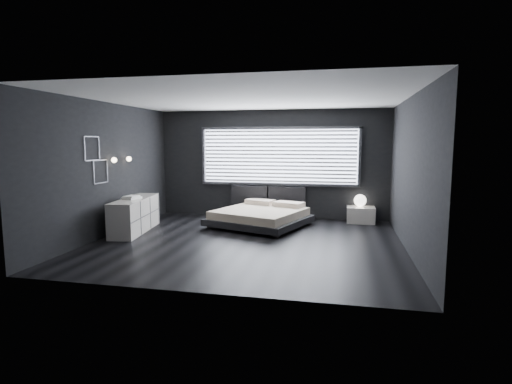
# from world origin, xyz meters

# --- Properties ---
(room) EXTENTS (6.04, 6.00, 2.80)m
(room) POSITION_xyz_m (0.00, 0.00, 1.40)
(room) COLOR black
(room) RESTS_ON ground
(window) EXTENTS (4.14, 0.09, 1.52)m
(window) POSITION_xyz_m (0.20, 2.70, 1.61)
(window) COLOR white
(window) RESTS_ON ground
(headboard) EXTENTS (1.96, 0.16, 0.52)m
(headboard) POSITION_xyz_m (-0.06, 2.64, 0.57)
(headboard) COLOR black
(headboard) RESTS_ON ground
(sconce_near) EXTENTS (0.18, 0.11, 0.11)m
(sconce_near) POSITION_xyz_m (-2.88, 0.05, 1.60)
(sconce_near) COLOR silver
(sconce_near) RESTS_ON ground
(sconce_far) EXTENTS (0.18, 0.11, 0.11)m
(sconce_far) POSITION_xyz_m (-2.88, 0.65, 1.60)
(sconce_far) COLOR silver
(sconce_far) RESTS_ON ground
(wall_art_upper) EXTENTS (0.01, 0.48, 0.48)m
(wall_art_upper) POSITION_xyz_m (-2.98, -0.55, 1.85)
(wall_art_upper) COLOR #47474C
(wall_art_upper) RESTS_ON ground
(wall_art_lower) EXTENTS (0.01, 0.48, 0.48)m
(wall_art_lower) POSITION_xyz_m (-2.98, -0.30, 1.38)
(wall_art_lower) COLOR #47474C
(wall_art_lower) RESTS_ON ground
(bed) EXTENTS (2.52, 2.47, 0.52)m
(bed) POSITION_xyz_m (-0.05, 1.57, 0.24)
(bed) COLOR black
(bed) RESTS_ON ground
(nightstand) EXTENTS (0.67, 0.56, 0.39)m
(nightstand) POSITION_xyz_m (2.29, 2.50, 0.20)
(nightstand) COLOR silver
(nightstand) RESTS_ON ground
(orb_lamp) EXTENTS (0.30, 0.30, 0.30)m
(orb_lamp) POSITION_xyz_m (2.27, 2.55, 0.54)
(orb_lamp) COLOR white
(orb_lamp) RESTS_ON nightstand
(dresser) EXTENTS (0.78, 1.91, 0.74)m
(dresser) POSITION_xyz_m (-2.65, 0.42, 0.37)
(dresser) COLOR silver
(dresser) RESTS_ON ground
(book_stack) EXTENTS (0.34, 0.41, 0.07)m
(book_stack) POSITION_xyz_m (-2.66, 0.32, 0.78)
(book_stack) COLOR white
(book_stack) RESTS_ON dresser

